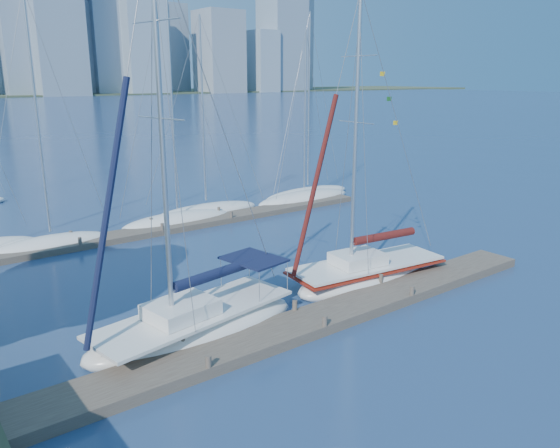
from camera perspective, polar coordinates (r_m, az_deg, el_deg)
ground at (r=21.72m, az=3.06°, el=-10.70°), size 700.00×700.00×0.00m
near_dock at (r=21.63m, az=3.07°, el=-10.22°), size 26.00×2.00×0.40m
far_dock at (r=35.43m, az=-11.27°, el=-0.34°), size 30.00×1.80×0.36m
sailboat_navy at (r=20.74m, az=-8.95°, el=-8.69°), size 8.94×4.21×14.60m
sailboat_maroon at (r=26.18m, az=9.07°, el=-3.74°), size 8.46×3.65×13.51m
bg_boat_1 at (r=33.63m, az=-22.75°, el=-1.90°), size 6.74×2.81×14.21m
bg_boat_2 at (r=36.73m, az=-10.62°, el=0.44°), size 7.84×2.56×15.93m
bg_boat_3 at (r=38.74m, az=-7.70°, el=1.30°), size 8.49×5.45×13.71m
bg_boat_4 at (r=42.70m, az=2.54°, el=2.71°), size 8.90×5.65×13.16m
bg_boat_5 at (r=44.66m, az=2.91°, el=3.24°), size 8.49×3.67×14.53m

